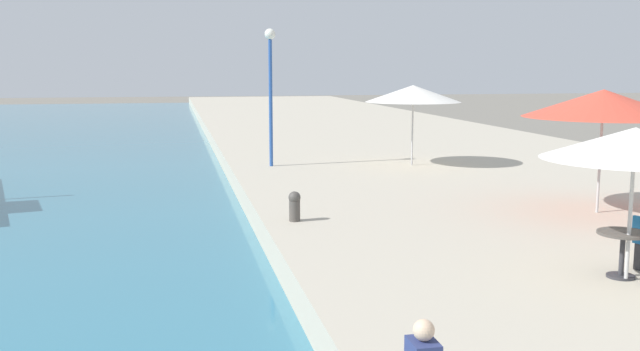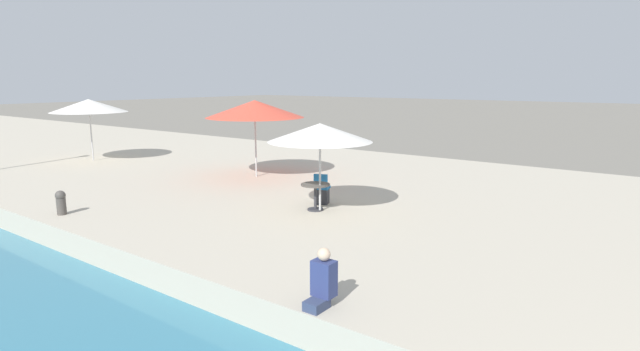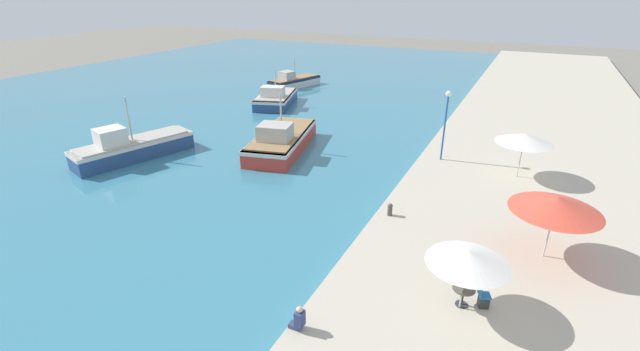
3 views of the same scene
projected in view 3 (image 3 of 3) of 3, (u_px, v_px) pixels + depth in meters
name	position (u px, v px, depth m)	size (l,w,h in m)	color
water_basin	(209.00, 89.00, 50.20)	(56.00, 90.00, 0.04)	teal
quay_promenade	(551.00, 128.00, 35.45)	(16.00, 90.00, 0.65)	#BCB29E
fishing_boat_near	(132.00, 147.00, 29.72)	(4.61, 8.40, 4.39)	navy
fishing_boat_mid	(281.00, 140.00, 31.26)	(5.10, 8.92, 4.17)	red
fishing_boat_far	(276.00, 98.00, 43.12)	(5.09, 7.14, 3.72)	navy
fishing_boat_distant	(294.00, 81.00, 50.92)	(3.94, 7.21, 3.49)	silver
cafe_umbrella_pink	(468.00, 257.00, 14.40)	(2.81, 2.81, 2.41)	#B7B7B7
cafe_umbrella_white	(556.00, 204.00, 17.18)	(3.58, 3.58, 2.82)	#B7B7B7
cafe_umbrella_striped	(525.00, 138.00, 24.76)	(3.22, 3.22, 2.71)	#B7B7B7
cafe_table	(463.00, 293.00, 15.20)	(0.80, 0.80, 0.74)	#333338
cafe_chair_left	(483.00, 299.00, 15.22)	(0.55, 0.53, 0.91)	#2D2D33
person_at_quay	(299.00, 319.00, 14.16)	(0.52, 0.36, 0.95)	#333D5B
mooring_bollard	(390.00, 209.00, 21.29)	(0.26, 0.26, 0.65)	#4C4742
lamppost	(446.00, 114.00, 27.03)	(0.36, 0.36, 4.56)	#28519E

